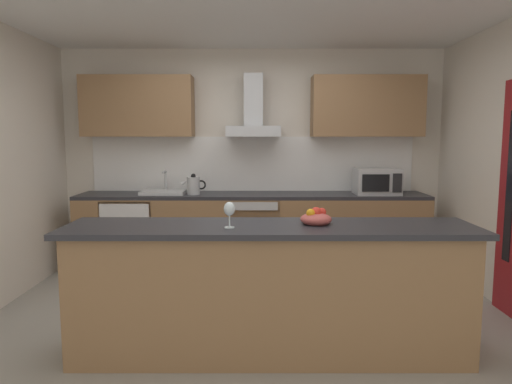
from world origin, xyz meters
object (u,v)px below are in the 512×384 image
object	(u,v)px
microwave	(377,181)
kettle	(194,185)
oven	(253,231)
wine_glass	(229,210)
range_hood	(253,117)
refrigerator	(132,234)
sink	(164,191)
fruit_bowl	(316,218)

from	to	relation	value
microwave	kettle	bearing A→B (deg)	-179.84
oven	wine_glass	size ratio (longest dim) A/B	4.50
range_hood	microwave	bearing A→B (deg)	-6.33
oven	refrigerator	world-z (taller)	oven
sink	range_hood	size ratio (longest dim) A/B	0.69
kettle	range_hood	size ratio (longest dim) A/B	0.40
refrigerator	fruit_bowl	size ratio (longest dim) A/B	3.86
range_hood	wine_glass	distance (m)	2.48
oven	kettle	xyz separation A→B (m)	(-0.69, -0.03, 0.55)
fruit_bowl	wine_glass	bearing A→B (deg)	-167.27
refrigerator	sink	distance (m)	0.63
refrigerator	fruit_bowl	xyz separation A→B (m)	(1.88, -2.11, 0.57)
oven	kettle	distance (m)	0.88
fruit_bowl	oven	bearing A→B (deg)	102.11
oven	refrigerator	bearing A→B (deg)	-179.89
microwave	range_hood	xyz separation A→B (m)	(-1.42, 0.16, 0.74)
oven	sink	distance (m)	1.14
sink	fruit_bowl	bearing A→B (deg)	-54.89
refrigerator	sink	world-z (taller)	sink
kettle	fruit_bowl	world-z (taller)	kettle
wine_glass	sink	bearing A→B (deg)	111.53
microwave	sink	xyz separation A→B (m)	(-2.46, 0.04, -0.12)
microwave	range_hood	world-z (taller)	range_hood
oven	wine_glass	world-z (taller)	wine_glass
wine_glass	fruit_bowl	xyz separation A→B (m)	(0.60, 0.14, -0.08)
microwave	fruit_bowl	world-z (taller)	microwave
refrigerator	microwave	distance (m)	2.91
refrigerator	oven	bearing A→B (deg)	0.11
microwave	fruit_bowl	distance (m)	2.30
sink	kettle	xyz separation A→B (m)	(0.35, -0.04, 0.08)
oven	range_hood	xyz separation A→B (m)	(0.00, 0.13, 1.33)
sink	range_hood	bearing A→B (deg)	6.52
refrigerator	range_hood	size ratio (longest dim) A/B	1.18
wine_glass	fruit_bowl	size ratio (longest dim) A/B	0.81
refrigerator	range_hood	xyz separation A→B (m)	(1.42, 0.13, 1.36)
sink	wine_glass	size ratio (longest dim) A/B	2.81
kettle	range_hood	distance (m)	1.05
fruit_bowl	microwave	bearing A→B (deg)	65.10
oven	microwave	bearing A→B (deg)	-1.13
sink	fruit_bowl	xyz separation A→B (m)	(1.49, -2.12, 0.06)
refrigerator	fruit_bowl	bearing A→B (deg)	-48.32
microwave	oven	bearing A→B (deg)	178.87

